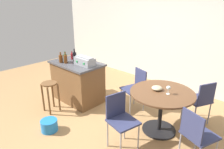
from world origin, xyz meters
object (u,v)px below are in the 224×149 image
object	(u,v)px
toolbox	(85,61)
bottle_2	(72,56)
bottle_3	(61,58)
plastic_bucket	(49,125)
cup_1	(80,58)
folding_chair_near	(197,133)
dining_table	(161,101)
bottle_4	(65,58)
bottle_0	(66,59)
cup_0	(74,56)
folding_chair_left	(136,86)
folding_chair_right	(120,117)
wooden_stool	(50,91)
wine_glass	(169,88)
kitchen_island	(78,81)
serving_bowl	(157,88)
folding_chair_far	(200,99)
bottle_1	(75,57)

from	to	relation	value
toolbox	bottle_2	xyz separation A→B (m)	(-0.54, 0.07, -0.01)
bottle_3	plastic_bucket	world-z (taller)	bottle_3
cup_1	folding_chair_near	bearing A→B (deg)	-6.49
dining_table	bottle_4	world-z (taller)	bottle_4
folding_chair_near	bottle_0	xyz separation A→B (m)	(-2.89, -0.07, 0.50)
toolbox	bottle_3	bearing A→B (deg)	-155.15
bottle_4	cup_0	world-z (taller)	bottle_4
bottle_0	bottle_3	distance (m)	0.13
bottle_4	plastic_bucket	size ratio (longest dim) A/B	0.80
bottle_0	folding_chair_left	bearing A→B (deg)	28.89
bottle_3	folding_chair_right	bearing A→B (deg)	-9.36
bottle_4	bottle_0	bearing A→B (deg)	-31.07
bottle_2	bottle_3	distance (m)	0.32
wooden_stool	wine_glass	bearing A→B (deg)	23.75
folding_chair_near	folding_chair_left	world-z (taller)	folding_chair_left
cup_1	wine_glass	world-z (taller)	cup_1
dining_table	plastic_bucket	size ratio (longest dim) A/B	3.67
kitchen_island	wooden_stool	size ratio (longest dim) A/B	1.84
serving_bowl	bottle_3	bearing A→B (deg)	-167.71
toolbox	cup_0	distance (m)	0.67
bottle_0	serving_bowl	distance (m)	2.08
toolbox	cup_1	distance (m)	0.43
bottle_2	wooden_stool	bearing A→B (deg)	-71.68
folding_chair_far	folding_chair_right	distance (m)	1.61
folding_chair_near	bottle_1	bearing A→B (deg)	177.07
kitchen_island	plastic_bucket	distance (m)	1.30
wooden_stool	folding_chair_right	world-z (taller)	folding_chair_right
cup_0	plastic_bucket	world-z (taller)	cup_0
bottle_0	bottle_4	bearing A→B (deg)	148.93
folding_chair_right	cup_1	bearing A→B (deg)	157.78
bottle_0	cup_0	bearing A→B (deg)	122.16
bottle_0	cup_1	xyz separation A→B (m)	(0.01, 0.40, -0.05)
folding_chair_far	serving_bowl	xyz separation A→B (m)	(-0.52, -0.67, 0.28)
folding_chair_left	cup_1	xyz separation A→B (m)	(-1.33, -0.35, 0.43)
folding_chair_right	wine_glass	world-z (taller)	wine_glass
kitchen_island	bottle_1	size ratio (longest dim) A/B	4.06
kitchen_island	wine_glass	bearing A→B (deg)	6.26
kitchen_island	folding_chair_near	size ratio (longest dim) A/B	1.37
bottle_4	plastic_bucket	xyz separation A→B (m)	(0.79, -0.98, -0.89)
folding_chair_right	plastic_bucket	distance (m)	1.38
toolbox	wine_glass	distance (m)	1.86
folding_chair_far	plastic_bucket	xyz separation A→B (m)	(-1.84, -2.03, -0.40)
bottle_4	wine_glass	world-z (taller)	bottle_4
dining_table	kitchen_island	bearing A→B (deg)	-173.25
folding_chair_far	bottle_0	xyz separation A→B (m)	(-2.54, -1.10, 0.49)
bottle_4	cup_1	world-z (taller)	bottle_4
bottle_4	wine_glass	size ratio (longest dim) A/B	1.65
toolbox	cup_0	size ratio (longest dim) A/B	4.22
bottle_2	cup_0	bearing A→B (deg)	131.58
bottle_1	bottle_2	bearing A→B (deg)	161.54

